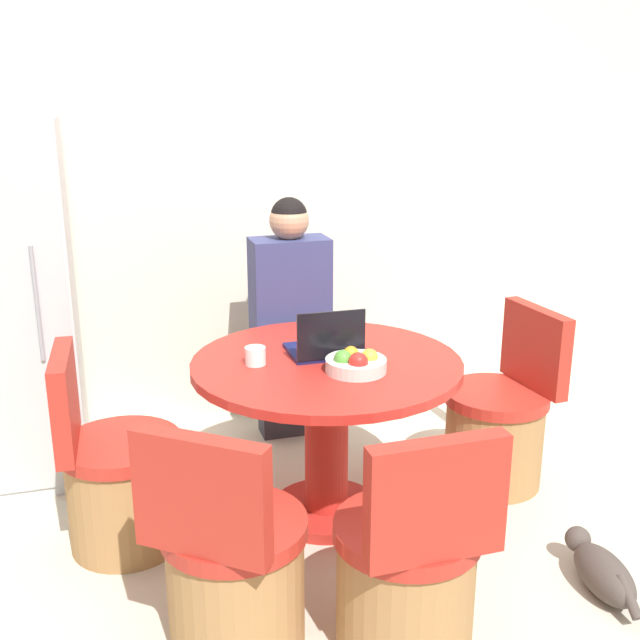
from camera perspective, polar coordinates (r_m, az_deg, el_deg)
name	(u,v)px	position (r m, az deg, el deg)	size (l,w,h in m)	color
ground_plane	(344,532)	(3.41, 1.86, -15.83)	(12.00, 12.00, 0.00)	beige
wall_back	(267,194)	(4.26, -4.03, 9.54)	(7.00, 0.06, 2.60)	beige
dining_table	(327,405)	(3.28, 0.50, -6.51)	(1.16, 1.16, 0.75)	#B2261E
chair_right_side	(498,427)	(3.77, 13.41, -7.94)	(0.50, 0.50, 0.87)	#9E7042
chair_near_camera	(408,576)	(2.67, 6.72, -18.83)	(0.50, 0.50, 0.87)	#9E7042
chair_near_left_corner	(233,573)	(2.69, -6.65, -18.59)	(0.57, 0.57, 0.87)	#9E7042
chair_left_side	(119,482)	(3.30, -15.08, -11.85)	(0.50, 0.50, 0.87)	#9E7042
person_seated	(288,312)	(3.95, -2.48, 0.63)	(0.40, 0.37, 1.35)	#2D2D38
laptop	(325,346)	(3.24, 0.39, -1.99)	(0.30, 0.26, 0.22)	#141947
fruit_bowl	(356,363)	(3.06, 2.74, -3.30)	(0.25, 0.25, 0.10)	beige
coffee_cup	(255,356)	(3.15, -4.96, -2.74)	(0.09, 0.09, 0.08)	white
cat	(602,571)	(3.21, 20.67, -17.45)	(0.19, 0.48, 0.17)	#473D38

